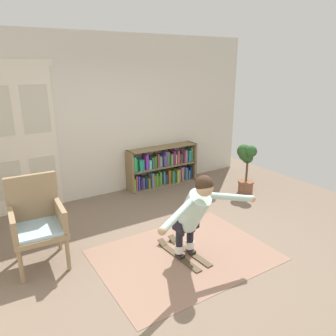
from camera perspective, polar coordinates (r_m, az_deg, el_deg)
name	(u,v)px	position (r m, az deg, el deg)	size (l,w,h in m)	color
ground_plane	(193,253)	(4.46, 4.36, -14.59)	(7.20, 7.20, 0.00)	#756151
back_wall	(110,117)	(6.12, -10.08, 8.78)	(6.00, 0.10, 2.90)	beige
double_door	(21,139)	(5.71, -24.30, 4.57)	(1.22, 0.05, 2.45)	silver
rug	(184,255)	(4.41, 2.88, -14.93)	(2.21, 1.63, 0.01)	#8E6B58
bookshelf	(162,168)	(6.61, -1.03, -0.01)	(1.51, 0.30, 0.80)	olive
wicker_chair	(37,220)	(4.30, -21.93, -8.39)	(0.63, 0.63, 1.10)	#917857
potted_plant	(246,162)	(6.38, 13.51, 1.04)	(0.34, 0.39, 0.94)	brown
skis_pair	(183,253)	(4.42, 2.63, -14.55)	(0.33, 0.84, 0.07)	#4A3B25
person_skier	(195,210)	(3.95, 4.67, -7.36)	(1.46, 0.68, 1.12)	white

